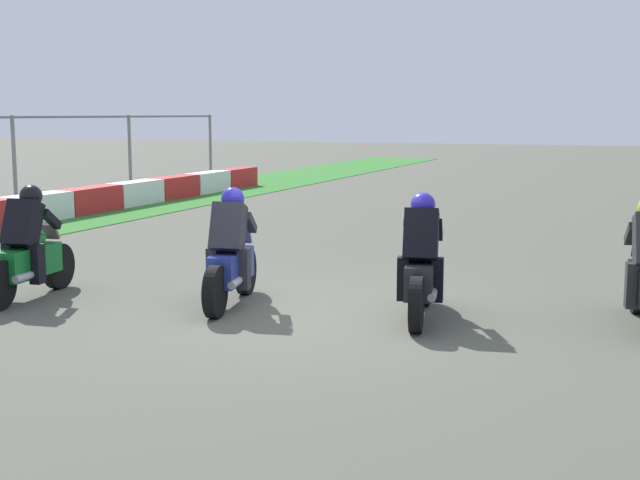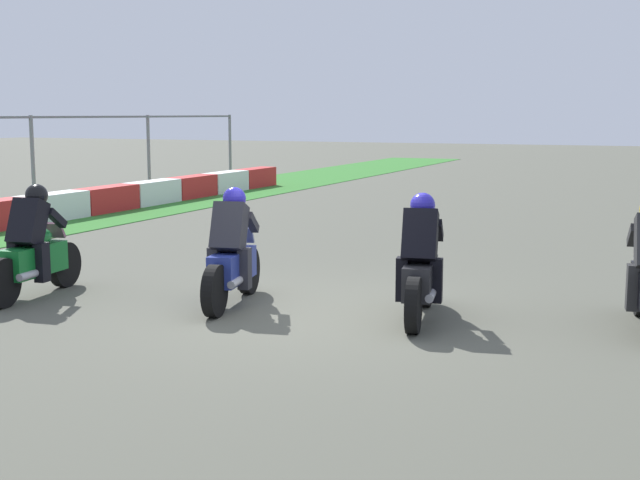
% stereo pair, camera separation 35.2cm
% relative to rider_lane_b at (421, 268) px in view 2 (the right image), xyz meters
% --- Properties ---
extents(ground_plane, '(120.00, 120.00, 0.00)m').
position_rel_rider_lane_b_xyz_m(ground_plane, '(-0.23, 1.25, -0.62)').
color(ground_plane, '#515246').
extents(rider_lane_b, '(2.03, 0.63, 1.51)m').
position_rel_rider_lane_b_xyz_m(rider_lane_b, '(0.00, 0.00, 0.00)').
color(rider_lane_b, black).
rests_on(rider_lane_b, ground_plane).
extents(rider_lane_c, '(2.03, 0.63, 1.51)m').
position_rel_rider_lane_b_xyz_m(rider_lane_c, '(-0.21, 2.44, 0.00)').
color(rider_lane_c, black).
rests_on(rider_lane_c, ground_plane).
extents(rider_lane_d, '(2.04, 0.58, 1.51)m').
position_rel_rider_lane_b_xyz_m(rider_lane_d, '(-0.86, 5.10, 0.00)').
color(rider_lane_d, black).
rests_on(rider_lane_d, ground_plane).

